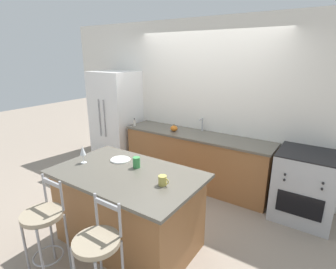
% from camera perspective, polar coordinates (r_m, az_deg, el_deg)
% --- Properties ---
extents(ground_plane, '(18.00, 18.00, 0.00)m').
position_cam_1_polar(ground_plane, '(4.39, 3.62, -12.14)').
color(ground_plane, gray).
extents(wall_back, '(6.00, 0.07, 2.70)m').
position_cam_1_polar(wall_back, '(4.48, 8.21, 6.75)').
color(wall_back, silver).
rests_on(wall_back, ground_plane).
extents(back_counter, '(2.52, 0.64, 0.89)m').
position_cam_1_polar(back_counter, '(4.48, 6.04, -5.23)').
color(back_counter, '#936038').
rests_on(back_counter, ground_plane).
extents(sink_faucet, '(0.02, 0.13, 0.22)m').
position_cam_1_polar(sink_faucet, '(4.46, 7.41, 2.49)').
color(sink_faucet, '#ADAFB5').
rests_on(sink_faucet, back_counter).
extents(kitchen_island, '(1.65, 1.01, 0.91)m').
position_cam_1_polar(kitchen_island, '(3.14, -8.70, -15.59)').
color(kitchen_island, '#936038').
rests_on(kitchen_island, ground_plane).
extents(refrigerator, '(0.81, 0.75, 1.84)m').
position_cam_1_polar(refrigerator, '(5.26, -11.10, 3.32)').
color(refrigerator, white).
rests_on(refrigerator, ground_plane).
extents(oven_range, '(0.74, 0.72, 0.93)m').
position_cam_1_polar(oven_range, '(3.99, 27.57, -9.83)').
color(oven_range, '#ADAFB5').
rests_on(oven_range, ground_plane).
extents(bar_stool_near, '(0.39, 0.39, 1.02)m').
position_cam_1_polar(bar_stool_near, '(2.93, -25.32, -17.28)').
color(bar_stool_near, '#99999E').
rests_on(bar_stool_near, ground_plane).
extents(bar_stool_far, '(0.39, 0.39, 1.02)m').
position_cam_1_polar(bar_stool_far, '(2.45, -14.95, -23.61)').
color(bar_stool_far, '#99999E').
rests_on(bar_stool_far, ground_plane).
extents(dinner_plate, '(0.24, 0.24, 0.02)m').
position_cam_1_polar(dinner_plate, '(3.25, -10.33, -5.38)').
color(dinner_plate, white).
rests_on(dinner_plate, kitchen_island).
extents(wine_glass, '(0.07, 0.07, 0.21)m').
position_cam_1_polar(wine_glass, '(3.24, -18.08, -3.39)').
color(wine_glass, white).
rests_on(wine_glass, kitchen_island).
extents(coffee_mug, '(0.12, 0.08, 0.10)m').
position_cam_1_polar(coffee_mug, '(2.61, -1.16, -9.97)').
color(coffee_mug, '#C1B251').
rests_on(coffee_mug, kitchen_island).
extents(tumbler_cup, '(0.08, 0.08, 0.12)m').
position_cam_1_polar(tumbler_cup, '(3.01, -6.88, -6.04)').
color(tumbler_cup, '#3D934C').
rests_on(tumbler_cup, kitchen_island).
extents(pumpkin_decoration, '(0.12, 0.12, 0.12)m').
position_cam_1_polar(pumpkin_decoration, '(4.42, 1.30, 1.33)').
color(pumpkin_decoration, orange).
rests_on(pumpkin_decoration, back_counter).
extents(soap_bottle, '(0.05, 0.05, 0.14)m').
position_cam_1_polar(soap_bottle, '(4.78, -7.31, 2.55)').
color(soap_bottle, silver).
rests_on(soap_bottle, back_counter).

